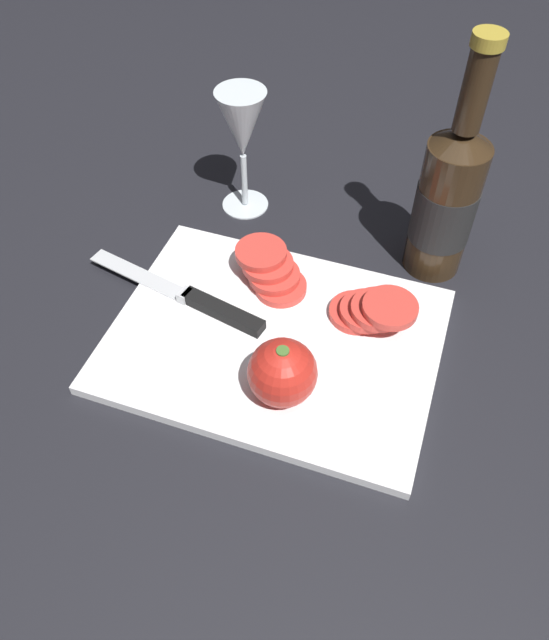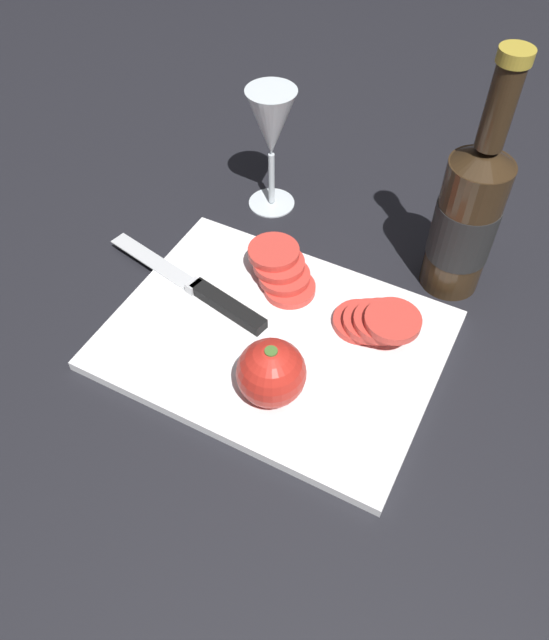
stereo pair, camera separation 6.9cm
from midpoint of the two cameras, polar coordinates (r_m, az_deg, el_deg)
The scene contains 8 objects.
ground_plane at distance 0.76m, azimuth 4.99°, elevation -1.94°, with size 3.00×3.00×0.00m, color black.
cutting_board at distance 0.75m, azimuth 2.64°, elevation -1.97°, with size 0.39×0.29×0.01m.
wine_bottle at distance 0.79m, azimuth 19.61°, elevation 8.75°, with size 0.08×0.08×0.31m.
wine_glass at distance 0.87m, azimuth 2.08°, elevation 16.98°, with size 0.07×0.07×0.18m.
whole_tomato at distance 0.66m, azimuth 2.68°, elevation -5.03°, with size 0.08×0.08×0.08m.
knife at distance 0.78m, azimuth -3.20°, elevation 2.01°, with size 0.26×0.08×0.01m.
tomato_slice_stack_near at distance 0.79m, azimuth 3.16°, elevation 4.46°, with size 0.10×0.09×0.04m.
tomato_slice_stack_far at distance 0.75m, azimuth 11.89°, elevation -0.25°, with size 0.11×0.07×0.04m.
Camera 2 is at (-0.19, 0.43, 0.59)m, focal length 35.00 mm.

